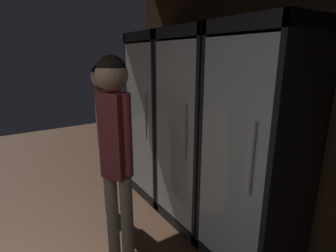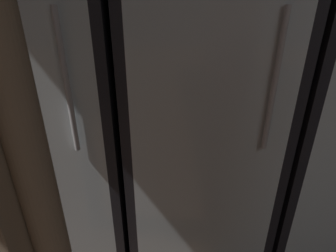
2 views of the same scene
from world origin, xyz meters
The scene contains 5 objects.
cooler_far_left centered at (-2.10, 2.72, 0.96)m, with size 0.69×0.62×1.96m.
cooler_left centered at (-1.39, 2.72, 0.95)m, with size 0.69×0.62×1.96m.
cooler_center centered at (-0.68, 2.73, 0.96)m, with size 0.69×0.62×1.96m.
shopper_near centered at (-1.94, 1.93, 1.04)m, with size 0.33×0.22×1.64m.
shopper_far centered at (-1.18, 1.73, 1.11)m, with size 0.27×0.23×1.72m.
Camera 1 is at (0.53, 1.08, 1.72)m, focal length 27.90 mm.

